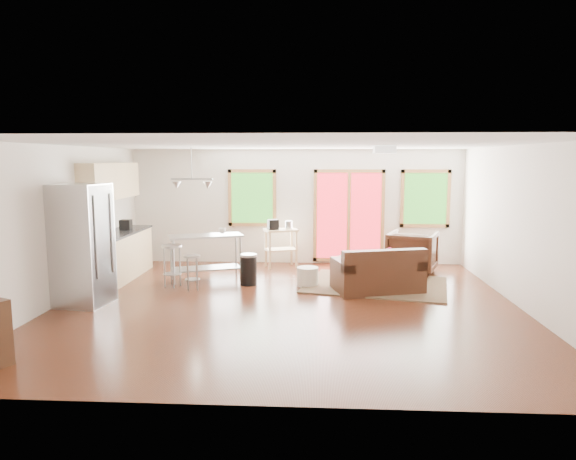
# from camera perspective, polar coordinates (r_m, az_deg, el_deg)

# --- Properties ---
(floor) EXTENTS (7.50, 7.00, 0.02)m
(floor) POSITION_cam_1_polar(r_m,az_deg,el_deg) (8.51, -0.12, -8.38)
(floor) COLOR #36170C
(floor) RESTS_ON ground
(ceiling) EXTENTS (7.50, 7.00, 0.02)m
(ceiling) POSITION_cam_1_polar(r_m,az_deg,el_deg) (8.17, -0.12, 9.55)
(ceiling) COLOR white
(ceiling) RESTS_ON ground
(back_wall) EXTENTS (7.50, 0.02, 2.60)m
(back_wall) POSITION_cam_1_polar(r_m,az_deg,el_deg) (11.72, 0.90, 2.61)
(back_wall) COLOR silver
(back_wall) RESTS_ON ground
(left_wall) EXTENTS (0.02, 7.00, 2.60)m
(left_wall) POSITION_cam_1_polar(r_m,az_deg,el_deg) (9.25, -24.05, 0.54)
(left_wall) COLOR silver
(left_wall) RESTS_ON ground
(right_wall) EXTENTS (0.02, 7.00, 2.60)m
(right_wall) POSITION_cam_1_polar(r_m,az_deg,el_deg) (8.85, 24.97, 0.19)
(right_wall) COLOR silver
(right_wall) RESTS_ON ground
(front_wall) EXTENTS (7.50, 0.02, 2.60)m
(front_wall) POSITION_cam_1_polar(r_m,az_deg,el_deg) (4.79, -2.62, -5.01)
(front_wall) COLOR silver
(front_wall) RESTS_ON ground
(window_left) EXTENTS (1.10, 0.05, 1.30)m
(window_left) POSITION_cam_1_polar(r_m,az_deg,el_deg) (11.74, -4.00, 3.58)
(window_left) COLOR #225718
(window_left) RESTS_ON back_wall
(french_doors) EXTENTS (1.60, 0.05, 2.10)m
(french_doors) POSITION_cam_1_polar(r_m,az_deg,el_deg) (11.71, 6.77, 1.57)
(french_doors) COLOR #B31A25
(french_doors) RESTS_ON back_wall
(window_right) EXTENTS (1.10, 0.05, 1.30)m
(window_right) POSITION_cam_1_polar(r_m,az_deg,el_deg) (11.90, 15.01, 3.39)
(window_right) COLOR #225718
(window_right) RESTS_ON back_wall
(rug) EXTENTS (2.96, 2.52, 0.03)m
(rug) POSITION_cam_1_polar(r_m,az_deg,el_deg) (9.92, 9.75, -6.00)
(rug) COLOR #435737
(rug) RESTS_ON floor
(loveseat) EXTENTS (1.70, 1.23, 0.81)m
(loveseat) POSITION_cam_1_polar(r_m,az_deg,el_deg) (9.39, 9.97, -4.86)
(loveseat) COLOR #321A0F
(loveseat) RESTS_ON floor
(coffee_table) EXTENTS (0.96, 0.66, 0.36)m
(coffee_table) POSITION_cam_1_polar(r_m,az_deg,el_deg) (10.47, 11.03, -3.65)
(coffee_table) COLOR #362013
(coffee_table) RESTS_ON floor
(armchair) EXTENTS (1.20, 1.16, 0.97)m
(armchair) POSITION_cam_1_polar(r_m,az_deg,el_deg) (11.04, 13.65, -2.21)
(armchair) COLOR #321A0F
(armchair) RESTS_ON floor
(ottoman) EXTENTS (0.64, 0.64, 0.37)m
(ottoman) POSITION_cam_1_polar(r_m,az_deg,el_deg) (10.70, 7.42, -3.99)
(ottoman) COLOR #321A0F
(ottoman) RESTS_ON floor
(pouf) EXTENTS (0.52, 0.52, 0.35)m
(pouf) POSITION_cam_1_polar(r_m,az_deg,el_deg) (9.72, 2.19, -5.18)
(pouf) COLOR beige
(pouf) RESTS_ON floor
(vase) EXTENTS (0.23, 0.23, 0.29)m
(vase) POSITION_cam_1_polar(r_m,az_deg,el_deg) (10.09, 11.17, -2.94)
(vase) COLOR silver
(vase) RESTS_ON coffee_table
(book) EXTENTS (0.23, 0.11, 0.32)m
(book) POSITION_cam_1_polar(r_m,az_deg,el_deg) (10.24, 12.95, -2.53)
(book) COLOR maroon
(book) RESTS_ON coffee_table
(cabinets) EXTENTS (0.64, 2.24, 2.30)m
(cabinets) POSITION_cam_1_polar(r_m,az_deg,el_deg) (10.72, -18.49, -0.28)
(cabinets) COLOR tan
(cabinets) RESTS_ON floor
(refrigerator) EXTENTS (0.89, 0.86, 1.98)m
(refrigerator) POSITION_cam_1_polar(r_m,az_deg,el_deg) (8.99, -21.94, -1.52)
(refrigerator) COLOR #B7BABC
(refrigerator) RESTS_ON floor
(island) EXTENTS (1.53, 1.03, 0.90)m
(island) POSITION_cam_1_polar(r_m,az_deg,el_deg) (10.22, -9.11, -2.10)
(island) COLOR #B7BABC
(island) RESTS_ON floor
(cup) EXTENTS (0.15, 0.13, 0.13)m
(cup) POSITION_cam_1_polar(r_m,az_deg,el_deg) (10.00, -7.32, 0.02)
(cup) COLOR white
(cup) RESTS_ON island
(bar_stool_a) EXTENTS (0.48, 0.48, 0.79)m
(bar_stool_a) POSITION_cam_1_polar(r_m,az_deg,el_deg) (9.81, -12.78, -2.79)
(bar_stool_a) COLOR #B7BABC
(bar_stool_a) RESTS_ON floor
(bar_stool_b) EXTENTS (0.39, 0.39, 0.65)m
(bar_stool_b) POSITION_cam_1_polar(r_m,az_deg,el_deg) (9.51, -10.61, -3.74)
(bar_stool_b) COLOR #B7BABC
(bar_stool_b) RESTS_ON floor
(trash_can) EXTENTS (0.32, 0.32, 0.59)m
(trash_can) POSITION_cam_1_polar(r_m,az_deg,el_deg) (9.79, -4.40, -4.37)
(trash_can) COLOR black
(trash_can) RESTS_ON floor
(kitchen_cart) EXTENTS (0.81, 0.66, 1.07)m
(kitchen_cart) POSITION_cam_1_polar(r_m,az_deg,el_deg) (11.27, -0.90, -0.51)
(kitchen_cart) COLOR tan
(kitchen_cart) RESTS_ON floor
(ceiling_flush) EXTENTS (0.35, 0.35, 0.12)m
(ceiling_flush) POSITION_cam_1_polar(r_m,az_deg,el_deg) (8.83, 10.66, 8.77)
(ceiling_flush) COLOR white
(ceiling_flush) RESTS_ON ceiling
(pendant_light) EXTENTS (0.80, 0.18, 0.79)m
(pendant_light) POSITION_cam_1_polar(r_m,az_deg,el_deg) (9.96, -10.62, 5.01)
(pendant_light) COLOR gray
(pendant_light) RESTS_ON ceiling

